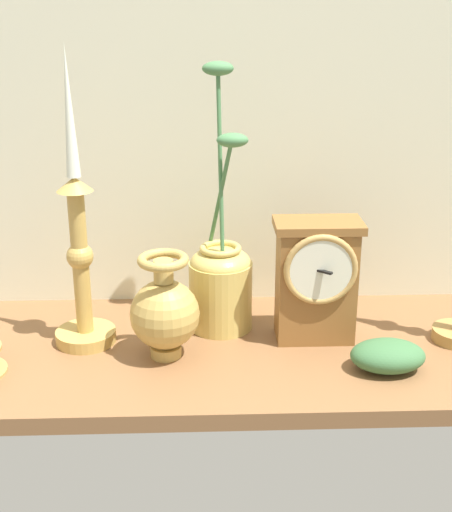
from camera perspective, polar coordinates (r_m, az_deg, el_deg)
name	(u,v)px	position (r cm, az deg, el deg)	size (l,w,h in cm)	color
ground_plane	(233,353)	(105.82, 0.57, -7.73)	(100.00, 36.00, 2.40)	brown
back_wall	(228,102)	(112.97, 0.18, 12.16)	(120.00, 2.00, 65.00)	beige
mantel_clock	(316,279)	(104.37, 7.19, -1.82)	(12.51, 8.77, 18.17)	brown
candlestick_tall_left	(80,256)	(103.16, -11.54, 0.02)	(8.80, 8.80, 42.57)	tan
brass_vase_bulbous	(165,311)	(99.87, -4.89, -4.39)	(9.74, 9.74, 15.14)	tan
brass_vase_jar	(221,278)	(107.75, -0.42, -1.80)	(9.58, 9.58, 39.57)	tan
ivy_sprig	(388,356)	(100.53, 12.73, -7.74)	(10.23, 7.16, 4.26)	#3B6B3E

